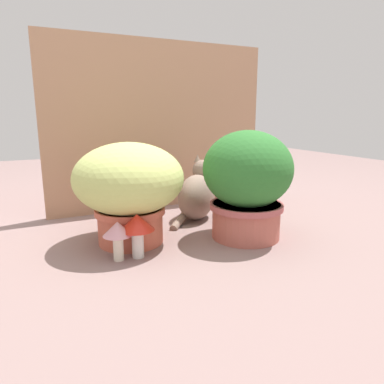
{
  "coord_description": "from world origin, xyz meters",
  "views": [
    {
      "loc": [
        -0.58,
        -1.32,
        0.52
      ],
      "look_at": [
        0.07,
        0.02,
        0.18
      ],
      "focal_mm": 33.05,
      "sensor_mm": 36.0,
      "label": 1
    }
  ],
  "objects_px": {
    "leafy_planter": "(247,182)",
    "grass_planter": "(129,186)",
    "mushroom_ornament_pink": "(118,232)",
    "cat": "(197,194)",
    "mushroom_ornament_red": "(137,226)"
  },
  "relations": [
    {
      "from": "leafy_planter",
      "to": "cat",
      "type": "relative_size",
      "value": 1.3
    },
    {
      "from": "leafy_planter",
      "to": "mushroom_ornament_pink",
      "type": "bearing_deg",
      "value": -179.54
    },
    {
      "from": "grass_planter",
      "to": "leafy_planter",
      "type": "height_order",
      "value": "leafy_planter"
    },
    {
      "from": "leafy_planter",
      "to": "grass_planter",
      "type": "bearing_deg",
      "value": 161.24
    },
    {
      "from": "leafy_planter",
      "to": "mushroom_ornament_red",
      "type": "relative_size",
      "value": 2.76
    },
    {
      "from": "leafy_planter",
      "to": "mushroom_ornament_pink",
      "type": "xyz_separation_m",
      "value": [
        -0.54,
        -0.0,
        -0.13
      ]
    },
    {
      "from": "grass_planter",
      "to": "cat",
      "type": "xyz_separation_m",
      "value": [
        0.4,
        0.19,
        -0.11
      ]
    },
    {
      "from": "leafy_planter",
      "to": "cat",
      "type": "xyz_separation_m",
      "value": [
        -0.06,
        0.34,
        -0.12
      ]
    },
    {
      "from": "leafy_planter",
      "to": "cat",
      "type": "bearing_deg",
      "value": 99.56
    },
    {
      "from": "cat",
      "to": "mushroom_ornament_pink",
      "type": "relative_size",
      "value": 2.4
    },
    {
      "from": "grass_planter",
      "to": "mushroom_ornament_pink",
      "type": "height_order",
      "value": "grass_planter"
    },
    {
      "from": "grass_planter",
      "to": "mushroom_ornament_pink",
      "type": "xyz_separation_m",
      "value": [
        -0.09,
        -0.16,
        -0.13
      ]
    },
    {
      "from": "grass_planter",
      "to": "leafy_planter",
      "type": "bearing_deg",
      "value": -18.76
    },
    {
      "from": "grass_planter",
      "to": "mushroom_ornament_red",
      "type": "height_order",
      "value": "grass_planter"
    },
    {
      "from": "grass_planter",
      "to": "mushroom_ornament_pink",
      "type": "bearing_deg",
      "value": -120.17
    }
  ]
}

